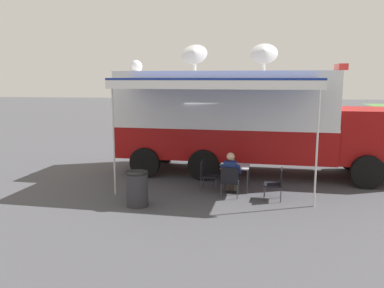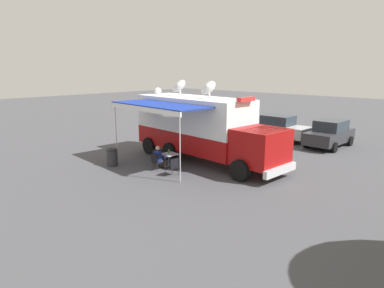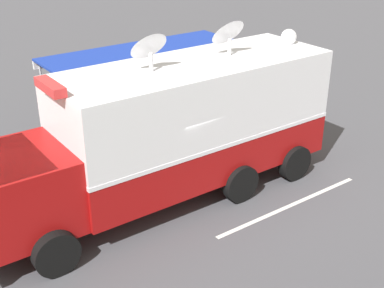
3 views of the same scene
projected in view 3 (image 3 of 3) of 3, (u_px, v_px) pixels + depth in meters
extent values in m
plane|color=#47474C|center=(195.00, 186.00, 14.07)|extent=(100.00, 100.00, 0.00)
cube|color=silver|center=(290.00, 206.00, 13.19)|extent=(0.41, 4.80, 0.01)
cube|color=#9E0F0F|center=(195.00, 149.00, 13.58)|extent=(2.93, 7.34, 1.10)
cube|color=white|center=(195.00, 99.00, 12.98)|extent=(2.93, 7.34, 1.70)
cube|color=white|center=(195.00, 130.00, 13.34)|extent=(2.95, 7.36, 0.10)
cube|color=#9E0F0F|center=(20.00, 191.00, 11.00)|extent=(2.42, 2.24, 1.70)
cube|color=#28333D|center=(7.00, 174.00, 10.68)|extent=(2.24, 1.60, 0.70)
cylinder|color=black|center=(56.00, 253.00, 10.59)|extent=(0.36, 1.02, 1.00)
cylinder|color=black|center=(16.00, 201.00, 12.43)|extent=(0.36, 1.02, 1.00)
cylinder|color=black|center=(240.00, 183.00, 13.23)|extent=(0.36, 1.02, 1.00)
cylinder|color=black|center=(185.00, 149.00, 15.06)|extent=(0.36, 1.02, 1.00)
cylinder|color=black|center=(295.00, 163.00, 14.27)|extent=(0.36, 1.02, 1.00)
cylinder|color=black|center=(236.00, 133.00, 16.11)|extent=(0.36, 1.02, 1.00)
cube|color=white|center=(195.00, 65.00, 12.60)|extent=(2.93, 7.34, 0.10)
cube|color=red|center=(50.00, 87.00, 10.57)|extent=(1.11, 0.35, 0.20)
cylinder|color=silver|center=(230.00, 47.00, 13.05)|extent=(0.10, 0.10, 0.45)
cone|color=silver|center=(226.00, 30.00, 12.98)|extent=(0.77, 0.94, 0.81)
cylinder|color=silver|center=(151.00, 62.00, 11.81)|extent=(0.10, 0.10, 0.45)
cone|color=silver|center=(147.00, 43.00, 11.75)|extent=(0.77, 0.94, 0.81)
sphere|color=white|center=(289.00, 37.00, 14.19)|extent=(0.44, 0.44, 0.44)
cube|color=#193399|center=(146.00, 52.00, 14.41)|extent=(2.54, 5.88, 0.06)
cube|color=white|center=(128.00, 49.00, 15.24)|extent=(0.43, 5.75, 0.24)
cylinder|color=silver|center=(46.00, 116.00, 14.39)|extent=(0.05, 0.05, 3.25)
cylinder|color=silver|center=(202.00, 80.00, 17.28)|extent=(0.05, 0.05, 3.25)
cube|color=silver|center=(135.00, 141.00, 15.07)|extent=(0.85, 0.85, 0.03)
cylinder|color=#333338|center=(131.00, 160.00, 14.76)|extent=(0.03, 0.03, 0.70)
cylinder|color=#333338|center=(118.00, 151.00, 15.31)|extent=(0.03, 0.03, 0.70)
cylinder|color=#333338|center=(153.00, 153.00, 15.15)|extent=(0.03, 0.03, 0.70)
cylinder|color=#333338|center=(140.00, 144.00, 15.70)|extent=(0.03, 0.03, 0.70)
cylinder|color=#3F9959|center=(137.00, 137.00, 15.05)|extent=(0.07, 0.07, 0.20)
cylinder|color=white|center=(137.00, 133.00, 15.01)|extent=(0.04, 0.04, 0.02)
cube|color=black|center=(126.00, 141.00, 15.76)|extent=(0.51, 0.51, 0.04)
cube|color=black|center=(122.00, 132.00, 15.82)|extent=(0.07, 0.48, 0.44)
cylinder|color=#333338|center=(136.00, 148.00, 15.80)|extent=(0.02, 0.02, 0.42)
cylinder|color=#333338|center=(124.00, 151.00, 15.57)|extent=(0.02, 0.02, 0.42)
cylinder|color=#333338|center=(129.00, 143.00, 16.13)|extent=(0.02, 0.02, 0.42)
cylinder|color=#333338|center=(117.00, 146.00, 15.89)|extent=(0.02, 0.02, 0.42)
cube|color=black|center=(153.00, 141.00, 15.72)|extent=(0.51, 0.51, 0.04)
cube|color=black|center=(159.00, 133.00, 15.74)|extent=(0.48, 0.07, 0.44)
cylinder|color=#333338|center=(151.00, 152.00, 15.53)|extent=(0.02, 0.02, 0.42)
cylinder|color=#333338|center=(144.00, 147.00, 15.86)|extent=(0.02, 0.02, 0.42)
cylinder|color=#333338|center=(164.00, 148.00, 15.77)|extent=(0.02, 0.02, 0.42)
cylinder|color=#333338|center=(156.00, 143.00, 16.09)|extent=(0.02, 0.02, 0.42)
cube|color=black|center=(90.00, 150.00, 15.19)|extent=(0.52, 0.52, 0.04)
cube|color=black|center=(83.00, 145.00, 14.98)|extent=(0.48, 0.08, 0.44)
cylinder|color=#333338|center=(94.00, 152.00, 15.56)|extent=(0.02, 0.02, 0.42)
cylinder|color=#333338|center=(101.00, 157.00, 15.23)|extent=(0.02, 0.02, 0.42)
cylinder|color=#333338|center=(81.00, 155.00, 15.33)|extent=(0.02, 0.02, 0.42)
cylinder|color=#333338|center=(87.00, 161.00, 15.01)|extent=(0.02, 0.02, 0.42)
cube|color=navy|center=(125.00, 132.00, 15.63)|extent=(0.26, 0.37, 0.56)
sphere|color=tan|center=(125.00, 119.00, 15.45)|extent=(0.22, 0.22, 0.22)
cylinder|color=navy|center=(134.00, 130.00, 15.65)|extent=(0.43, 0.12, 0.34)
cylinder|color=navy|center=(121.00, 134.00, 15.40)|extent=(0.43, 0.12, 0.34)
cylinder|color=#383323|center=(132.00, 141.00, 15.67)|extent=(0.39, 0.15, 0.13)
cylinder|color=#383323|center=(135.00, 150.00, 15.64)|extent=(0.11, 0.11, 0.42)
cube|color=black|center=(136.00, 156.00, 15.67)|extent=(0.25, 0.11, 0.07)
cylinder|color=#383323|center=(126.00, 143.00, 15.57)|extent=(0.39, 0.15, 0.13)
cylinder|color=#383323|center=(129.00, 152.00, 15.53)|extent=(0.11, 0.11, 0.42)
cube|color=black|center=(131.00, 158.00, 15.56)|extent=(0.25, 0.11, 0.07)
cylinder|color=#2D2D33|center=(165.00, 112.00, 17.92)|extent=(0.56, 0.56, 0.85)
cylinder|color=black|center=(164.00, 100.00, 17.72)|extent=(0.57, 0.57, 0.06)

